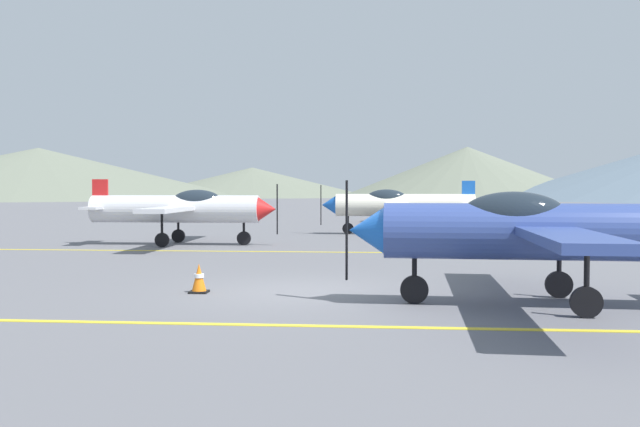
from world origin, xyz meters
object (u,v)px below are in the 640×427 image
(airplane_far, at_px, (399,204))
(traffic_cone_front, at_px, (199,278))
(airplane_near, at_px, (546,230))
(airplane_mid, at_px, (182,208))
(car_sedan, at_px, (391,209))

(airplane_far, bearing_deg, traffic_cone_front, -104.47)
(airplane_near, relative_size, airplane_mid, 1.00)
(airplane_far, relative_size, car_sedan, 1.77)
(airplane_mid, distance_m, airplane_far, 10.27)
(car_sedan, bearing_deg, traffic_cone_front, -98.95)
(airplane_mid, xyz_separation_m, airplane_far, (8.08, 6.33, 0.00))
(airplane_near, height_order, airplane_mid, same)
(airplane_mid, relative_size, traffic_cone_front, 13.60)
(airplane_mid, height_order, airplane_far, same)
(airplane_far, bearing_deg, airplane_mid, -141.94)
(traffic_cone_front, bearing_deg, airplane_far, 75.53)
(airplane_mid, distance_m, car_sedan, 18.44)
(airplane_near, bearing_deg, airplane_mid, 129.91)
(car_sedan, bearing_deg, airplane_mid, -115.58)
(airplane_near, relative_size, traffic_cone_front, 13.65)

